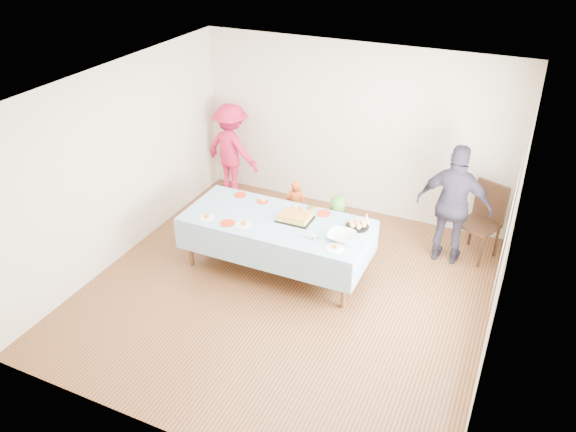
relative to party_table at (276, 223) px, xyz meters
name	(u,v)px	position (x,y,z in m)	size (l,w,h in m)	color
ground	(287,291)	(0.34, -0.41, -0.72)	(5.00, 5.00, 0.00)	#4C2A15
room_walls	(291,169)	(0.39, -0.41, 1.05)	(5.04, 5.04, 2.72)	beige
party_table	(276,223)	(0.00, 0.00, 0.00)	(2.50, 1.10, 0.78)	brown
birthday_cake	(295,217)	(0.23, 0.11, 0.09)	(0.45, 0.35, 0.08)	black
rolls_tray	(357,225)	(1.03, 0.27, 0.09)	(0.31, 0.31, 0.09)	black
punch_bowl	(341,236)	(0.95, -0.10, 0.10)	(0.35, 0.35, 0.09)	silver
party_hat	(366,218)	(1.11, 0.42, 0.13)	(0.09, 0.09, 0.15)	white
fork_pile	(311,235)	(0.59, -0.22, 0.09)	(0.24, 0.18, 0.07)	white
plate_red_far_a	(240,195)	(-0.77, 0.41, 0.06)	(0.18, 0.18, 0.01)	red
plate_red_far_b	(262,201)	(-0.39, 0.37, 0.06)	(0.16, 0.16, 0.01)	red
plate_red_far_c	(296,209)	(0.12, 0.35, 0.06)	(0.17, 0.17, 0.01)	red
plate_red_far_d	(324,213)	(0.51, 0.41, 0.06)	(0.19, 0.19, 0.01)	red
plate_red_near	(227,223)	(-0.54, -0.35, 0.06)	(0.19, 0.19, 0.01)	red
plate_white_left	(207,218)	(-0.86, -0.35, 0.06)	(0.20, 0.20, 0.01)	white
plate_white_mid	(244,225)	(-0.32, -0.30, 0.06)	(0.21, 0.21, 0.01)	white
plate_white_right	(335,248)	(0.95, -0.32, 0.06)	(0.23, 0.23, 0.01)	white
dining_chair	(484,217)	(2.48, 1.55, -0.12)	(0.62, 0.62, 1.09)	black
toddler_left	(296,206)	(-0.17, 1.02, -0.29)	(0.31, 0.21, 0.86)	#D84F1B
toddler_mid	(337,226)	(0.63, 0.66, -0.25)	(0.46, 0.30, 0.95)	#437C29
toddler_right	(310,231)	(0.29, 0.49, -0.32)	(0.39, 0.31, 0.81)	tan
adult_left	(232,149)	(-1.68, 1.79, 0.06)	(1.02, 0.58, 1.57)	#CF1945
adult_right	(454,206)	(2.09, 1.20, 0.15)	(1.02, 0.42, 1.74)	#2A2635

